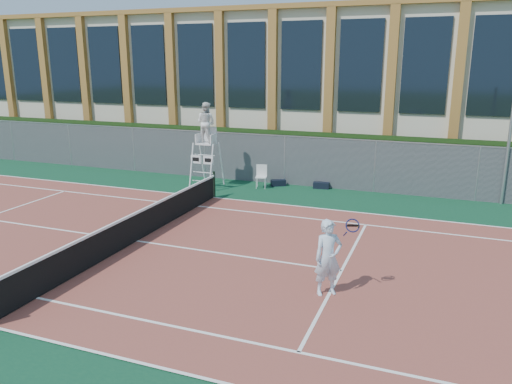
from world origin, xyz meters
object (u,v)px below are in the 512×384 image
(umpire_chair, at_px, (206,125))
(tennis_player, at_px, (328,257))
(plastic_chair, at_px, (261,174))
(steel_pole, at_px, (508,152))

(umpire_chair, bearing_deg, tennis_player, -49.16)
(plastic_chair, relative_size, tennis_player, 0.55)
(tennis_player, bearing_deg, plastic_chair, 118.73)
(umpire_chair, height_order, tennis_player, umpire_chair)
(steel_pole, relative_size, umpire_chair, 1.09)
(tennis_player, bearing_deg, steel_pole, 65.61)
(plastic_chair, xyz_separation_m, tennis_player, (5.10, -9.31, 0.35))
(steel_pole, bearing_deg, plastic_chair, -174.97)
(plastic_chair, bearing_deg, tennis_player, -61.27)
(umpire_chair, bearing_deg, plastic_chair, 19.37)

